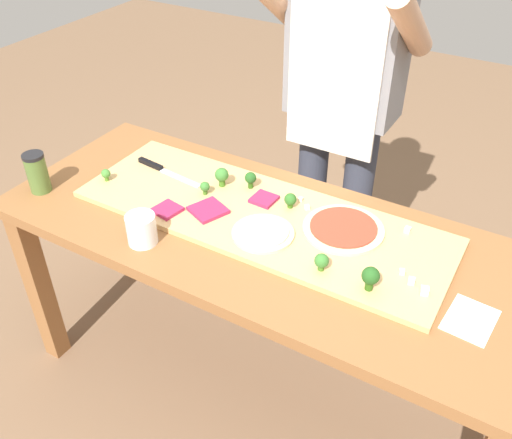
{
  "coord_description": "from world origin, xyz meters",
  "views": [
    {
      "loc": [
        0.69,
        -1.21,
        1.82
      ],
      "look_at": [
        -0.03,
        0.01,
        0.78
      ],
      "focal_mm": 39.26,
      "sensor_mm": 36.0,
      "label": 1
    }
  ],
  "objects": [
    {
      "name": "pizza_whole_tomato_red",
      "position": [
        0.23,
        0.1,
        0.78
      ],
      "size": [
        0.25,
        0.25,
        0.02
      ],
      "color": "beige",
      "rests_on": "cutting_board"
    },
    {
      "name": "cutting_board",
      "position": [
        -0.04,
        0.05,
        0.76
      ],
      "size": [
        1.22,
        0.42,
        0.02
      ],
      "primitive_type": "cube",
      "color": "tan",
      "rests_on": "prep_table"
    },
    {
      "name": "ground_plane",
      "position": [
        0.0,
        0.0,
        0.0
      ],
      "size": [
        8.0,
        8.0,
        0.0
      ],
      "primitive_type": "plane",
      "color": "brown"
    },
    {
      "name": "broccoli_floret_center_left",
      "position": [
        -0.25,
        0.05,
        0.8
      ],
      "size": [
        0.03,
        0.03,
        0.05
      ],
      "color": "#3F7220",
      "rests_on": "cutting_board"
    },
    {
      "name": "broccoli_floret_back_right",
      "position": [
        0.25,
        -0.1,
        0.8
      ],
      "size": [
        0.04,
        0.04,
        0.05
      ],
      "color": "#3F7220",
      "rests_on": "cutting_board"
    },
    {
      "name": "broccoli_floret_back_mid",
      "position": [
        -0.23,
        0.12,
        0.81
      ],
      "size": [
        0.05,
        0.05,
        0.07
      ],
      "color": "#3F7220",
      "rests_on": "cutting_board"
    },
    {
      "name": "prep_table",
      "position": [
        0.0,
        0.0,
        0.65
      ],
      "size": [
        1.74,
        0.7,
        0.75
      ],
      "color": "brown",
      "rests_on": "ground"
    },
    {
      "name": "cook_center",
      "position": [
        -0.01,
        0.6,
        1.0
      ],
      "size": [
        0.54,
        0.39,
        1.67
      ],
      "color": "#333847",
      "rests_on": "ground"
    },
    {
      "name": "pizza_whole_cheese_artichoke",
      "position": [
        0.03,
        -0.04,
        0.78
      ],
      "size": [
        0.19,
        0.19,
        0.02
      ],
      "color": "beige",
      "rests_on": "cutting_board"
    },
    {
      "name": "pizza_slice_far_left",
      "position": [
        -0.06,
        0.12,
        0.78
      ],
      "size": [
        0.08,
        0.08,
        0.01
      ],
      "primitive_type": "cube",
      "rotation": [
        0.0,
        0.0,
        -0.04
      ],
      "color": "#9E234C",
      "rests_on": "cutting_board"
    },
    {
      "name": "chefs_knife",
      "position": [
        -0.48,
        0.1,
        0.78
      ],
      "size": [
        0.29,
        0.05,
        0.02
      ],
      "color": "#B7BABF",
      "rests_on": "cutting_board"
    },
    {
      "name": "cheese_crumble_c",
      "position": [
        0.53,
        -0.05,
        0.78
      ],
      "size": [
        0.03,
        0.03,
        0.02
      ],
      "primitive_type": "cube",
      "rotation": [
        0.0,
        0.0,
        0.31
      ],
      "color": "silver",
      "rests_on": "cutting_board"
    },
    {
      "name": "broccoli_floret_front_left",
      "position": [
        -0.6,
        -0.05,
        0.8
      ],
      "size": [
        0.03,
        0.03,
        0.04
      ],
      "color": "#487A23",
      "rests_on": "cutting_board"
    },
    {
      "name": "cheese_crumble_d",
      "position": [
        0.4,
        0.19,
        0.78
      ],
      "size": [
        0.02,
        0.02,
        0.02
      ],
      "primitive_type": "cube",
      "rotation": [
        0.0,
        0.0,
        1.53
      ],
      "color": "white",
      "rests_on": "cutting_board"
    },
    {
      "name": "pizza_slice_near_left",
      "position": [
        -0.19,
        -0.03,
        0.78
      ],
      "size": [
        0.14,
        0.14,
        0.01
      ],
      "primitive_type": "cube",
      "rotation": [
        0.0,
        0.0,
        -0.4
      ],
      "color": "#9E234C",
      "rests_on": "cutting_board"
    },
    {
      "name": "broccoli_floret_front_mid",
      "position": [
        -0.14,
        0.16,
        0.81
      ],
      "size": [
        0.04,
        0.04,
        0.06
      ],
      "color": "#2C5915",
      "rests_on": "cutting_board"
    },
    {
      "name": "flour_cup",
      "position": [
        -0.28,
        -0.24,
        0.8
      ],
      "size": [
        0.09,
        0.09,
        0.1
      ],
      "color": "white",
      "rests_on": "prep_table"
    },
    {
      "name": "recipe_note",
      "position": [
        0.65,
        -0.06,
        0.76
      ],
      "size": [
        0.13,
        0.16,
        0.0
      ],
      "primitive_type": "cube",
      "rotation": [
        0.0,
        0.0,
        -0.08
      ],
      "color": "white",
      "rests_on": "prep_table"
    },
    {
      "name": "cheese_crumble_e",
      "position": [
        0.48,
        -0.02,
        0.78
      ],
      "size": [
        0.02,
        0.02,
        0.02
      ],
      "primitive_type": "cube",
      "rotation": [
        0.0,
        0.0,
        0.21
      ],
      "color": "silver",
      "rests_on": "cutting_board"
    },
    {
      "name": "cheese_crumble_f",
      "position": [
        0.04,
        0.18,
        0.78
      ],
      "size": [
        0.01,
        0.01,
        0.01
      ],
      "primitive_type": "cube",
      "rotation": [
        0.0,
        0.0,
        0.07
      ],
      "color": "silver",
      "rests_on": "cutting_board"
    },
    {
      "name": "cheese_crumble_a",
      "position": [
        0.45,
        0.0,
        0.78
      ],
      "size": [
        0.02,
        0.02,
        0.01
      ],
      "primitive_type": "cube",
      "rotation": [
        0.0,
        0.0,
        0.42
      ],
      "color": "silver",
      "rests_on": "cutting_board"
    },
    {
      "name": "broccoli_floret_front_right",
      "position": [
        0.39,
        -0.1,
        0.82
      ],
      "size": [
        0.05,
        0.05,
        0.07
      ],
      "color": "#2C5915",
      "rests_on": "cutting_board"
    },
    {
      "name": "sauce_jar",
      "position": [
        -0.77,
        -0.19,
        0.83
      ],
      "size": [
        0.07,
        0.07,
        0.14
      ],
      "color": "#517033",
      "rests_on": "prep_table"
    },
    {
      "name": "broccoli_floret_center_right",
      "position": [
        0.03,
        0.13,
        0.8
      ],
      "size": [
        0.04,
        0.04,
        0.05
      ],
      "color": "#366618",
      "rests_on": "cutting_board"
    },
    {
      "name": "pizza_slice_center",
      "position": [
        -0.3,
        -0.09,
        0.78
      ],
      "size": [
        0.09,
        0.09,
        0.01
      ],
      "primitive_type": "cube",
      "rotation": [
        0.0,
        0.0,
        -0.18
      ],
      "color": "#9E234C",
      "rests_on": "cutting_board"
    },
    {
      "name": "cheese_crumble_b",
      "position": [
        0.08,
        0.15,
        0.78
      ],
      "size": [
        0.02,
        0.02,
        0.01
      ],
      "primitive_type": "cube",
      "rotation": [
        0.0,
        0.0,
        0.81
      ],
      "color": "white",
      "rests_on": "cutting_board"
    }
  ]
}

